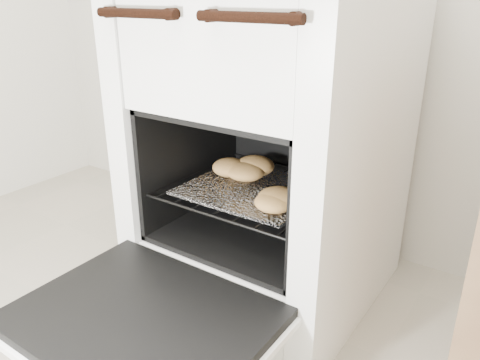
% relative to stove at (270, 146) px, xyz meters
% --- Properties ---
extents(stove, '(0.64, 0.71, 0.98)m').
position_rel_stove_xyz_m(stove, '(0.00, 0.00, 0.00)').
color(stove, white).
rests_on(stove, ground).
extents(oven_door, '(0.57, 0.45, 0.04)m').
position_rel_stove_xyz_m(oven_door, '(-0.00, -0.54, -0.26)').
color(oven_door, black).
rests_on(oven_door, stove).
extents(oven_rack, '(0.46, 0.45, 0.01)m').
position_rel_stove_xyz_m(oven_rack, '(0.00, -0.07, -0.11)').
color(oven_rack, black).
rests_on(oven_rack, stove).
extents(foil_sheet, '(0.36, 0.32, 0.01)m').
position_rel_stove_xyz_m(foil_sheet, '(-0.00, -0.09, -0.10)').
color(foil_sheet, white).
rests_on(foil_sheet, oven_rack).
extents(baked_rolls, '(0.37, 0.31, 0.06)m').
position_rel_stove_xyz_m(baked_rolls, '(0.00, -0.08, -0.07)').
color(baked_rolls, tan).
rests_on(baked_rolls, foil_sheet).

